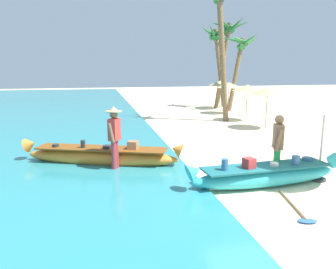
{
  "coord_description": "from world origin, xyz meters",
  "views": [
    {
      "loc": [
        -3.92,
        -6.88,
        2.82
      ],
      "look_at": [
        -1.95,
        2.24,
        0.9
      ],
      "focal_mm": 35.2,
      "sensor_mm": 36.0,
      "label": 1
    }
  ],
  "objects_px": {
    "palm_tree_leaning_seaward": "(228,38)",
    "paddle": "(297,209)",
    "palm_tree_far_behind": "(240,50)",
    "boat_cyan_foreground": "(266,175)",
    "person_tourist_customer": "(278,144)",
    "patio_umbrella_large": "(326,100)",
    "palm_tree_tall_inland": "(220,7)",
    "palm_tree_mid_cluster": "(217,42)",
    "boat_orange_midground": "(102,156)",
    "person_vendor_hatted": "(114,134)"
  },
  "relations": [
    {
      "from": "palm_tree_leaning_seaward",
      "to": "paddle",
      "type": "bearing_deg",
      "value": -107.17
    },
    {
      "from": "palm_tree_far_behind",
      "to": "boat_cyan_foreground",
      "type": "bearing_deg",
      "value": -111.38
    },
    {
      "from": "person_tourist_customer",
      "to": "patio_umbrella_large",
      "type": "bearing_deg",
      "value": -11.81
    },
    {
      "from": "palm_tree_tall_inland",
      "to": "palm_tree_far_behind",
      "type": "bearing_deg",
      "value": 52.61
    },
    {
      "from": "palm_tree_tall_inland",
      "to": "paddle",
      "type": "relative_size",
      "value": 4.22
    },
    {
      "from": "patio_umbrella_large",
      "to": "palm_tree_mid_cluster",
      "type": "height_order",
      "value": "palm_tree_mid_cluster"
    },
    {
      "from": "patio_umbrella_large",
      "to": "palm_tree_tall_inland",
      "type": "xyz_separation_m",
      "value": [
        0.75,
        9.36,
        3.68
      ]
    },
    {
      "from": "patio_umbrella_large",
      "to": "palm_tree_leaning_seaward",
      "type": "relative_size",
      "value": 0.4
    },
    {
      "from": "paddle",
      "to": "palm_tree_leaning_seaward",
      "type": "bearing_deg",
      "value": 72.83
    },
    {
      "from": "palm_tree_leaning_seaward",
      "to": "paddle",
      "type": "height_order",
      "value": "palm_tree_leaning_seaward"
    },
    {
      "from": "boat_cyan_foreground",
      "to": "palm_tree_leaning_seaward",
      "type": "xyz_separation_m",
      "value": [
        4.91,
        14.73,
        4.48
      ]
    },
    {
      "from": "palm_tree_tall_inland",
      "to": "palm_tree_far_behind",
      "type": "xyz_separation_m",
      "value": [
        2.95,
        3.86,
        -1.82
      ]
    },
    {
      "from": "patio_umbrella_large",
      "to": "palm_tree_mid_cluster",
      "type": "relative_size",
      "value": 0.42
    },
    {
      "from": "boat_cyan_foreground",
      "to": "palm_tree_far_behind",
      "type": "distance_m",
      "value": 14.73
    },
    {
      "from": "patio_umbrella_large",
      "to": "person_tourist_customer",
      "type": "bearing_deg",
      "value": 168.19
    },
    {
      "from": "person_tourist_customer",
      "to": "palm_tree_tall_inland",
      "type": "distance_m",
      "value": 10.46
    },
    {
      "from": "palm_tree_mid_cluster",
      "to": "paddle",
      "type": "distance_m",
      "value": 18.21
    },
    {
      "from": "boat_orange_midground",
      "to": "palm_tree_mid_cluster",
      "type": "distance_m",
      "value": 16.07
    },
    {
      "from": "palm_tree_tall_inland",
      "to": "palm_tree_leaning_seaward",
      "type": "distance_m",
      "value": 5.99
    },
    {
      "from": "person_vendor_hatted",
      "to": "palm_tree_far_behind",
      "type": "height_order",
      "value": "palm_tree_far_behind"
    },
    {
      "from": "patio_umbrella_large",
      "to": "palm_tree_mid_cluster",
      "type": "distance_m",
      "value": 16.03
    },
    {
      "from": "palm_tree_tall_inland",
      "to": "palm_tree_mid_cluster",
      "type": "relative_size",
      "value": 1.22
    },
    {
      "from": "palm_tree_far_behind",
      "to": "boat_orange_midground",
      "type": "bearing_deg",
      "value": -129.96
    },
    {
      "from": "paddle",
      "to": "boat_cyan_foreground",
      "type": "bearing_deg",
      "value": 87.06
    },
    {
      "from": "person_vendor_hatted",
      "to": "palm_tree_far_behind",
      "type": "xyz_separation_m",
      "value": [
        8.67,
        11.39,
        2.85
      ]
    },
    {
      "from": "boat_cyan_foreground",
      "to": "person_vendor_hatted",
      "type": "height_order",
      "value": "person_vendor_hatted"
    },
    {
      "from": "boat_orange_midground",
      "to": "patio_umbrella_large",
      "type": "relative_size",
      "value": 1.92
    },
    {
      "from": "paddle",
      "to": "boat_orange_midground",
      "type": "bearing_deg",
      "value": 133.58
    },
    {
      "from": "palm_tree_tall_inland",
      "to": "palm_tree_far_behind",
      "type": "distance_m",
      "value": 5.19
    },
    {
      "from": "boat_cyan_foreground",
      "to": "palm_tree_tall_inland",
      "type": "xyz_separation_m",
      "value": [
        2.26,
        9.44,
        5.42
      ]
    },
    {
      "from": "palm_tree_far_behind",
      "to": "paddle",
      "type": "height_order",
      "value": "palm_tree_far_behind"
    },
    {
      "from": "palm_tree_mid_cluster",
      "to": "patio_umbrella_large",
      "type": "bearing_deg",
      "value": -100.68
    },
    {
      "from": "person_tourist_customer",
      "to": "palm_tree_far_behind",
      "type": "bearing_deg",
      "value": 69.86
    },
    {
      "from": "palm_tree_mid_cluster",
      "to": "paddle",
      "type": "xyz_separation_m",
      "value": [
        -4.52,
        -17.05,
        -4.53
      ]
    },
    {
      "from": "person_vendor_hatted",
      "to": "boat_cyan_foreground",
      "type": "bearing_deg",
      "value": -28.85
    },
    {
      "from": "palm_tree_tall_inland",
      "to": "paddle",
      "type": "height_order",
      "value": "palm_tree_tall_inland"
    },
    {
      "from": "boat_orange_midground",
      "to": "person_vendor_hatted",
      "type": "bearing_deg",
      "value": -60.13
    },
    {
      "from": "palm_tree_mid_cluster",
      "to": "person_vendor_hatted",
      "type": "bearing_deg",
      "value": -119.95
    },
    {
      "from": "person_vendor_hatted",
      "to": "palm_tree_mid_cluster",
      "type": "distance_m",
      "value": 16.23
    },
    {
      "from": "person_tourist_customer",
      "to": "palm_tree_far_behind",
      "type": "height_order",
      "value": "palm_tree_far_behind"
    },
    {
      "from": "palm_tree_far_behind",
      "to": "patio_umbrella_large",
      "type": "bearing_deg",
      "value": -105.62
    },
    {
      "from": "palm_tree_leaning_seaward",
      "to": "palm_tree_mid_cluster",
      "type": "bearing_deg",
      "value": 117.2
    },
    {
      "from": "person_vendor_hatted",
      "to": "patio_umbrella_large",
      "type": "xyz_separation_m",
      "value": [
        4.97,
        -1.83,
        0.99
      ]
    },
    {
      "from": "boat_cyan_foreground",
      "to": "palm_tree_tall_inland",
      "type": "relative_size",
      "value": 0.58
    },
    {
      "from": "palm_tree_tall_inland",
      "to": "palm_tree_mid_cluster",
      "type": "height_order",
      "value": "palm_tree_tall_inland"
    },
    {
      "from": "palm_tree_leaning_seaward",
      "to": "palm_tree_far_behind",
      "type": "height_order",
      "value": "palm_tree_leaning_seaward"
    },
    {
      "from": "boat_cyan_foreground",
      "to": "palm_tree_mid_cluster",
      "type": "distance_m",
      "value": 16.81
    },
    {
      "from": "person_vendor_hatted",
      "to": "patio_umbrella_large",
      "type": "bearing_deg",
      "value": -20.18
    },
    {
      "from": "person_vendor_hatted",
      "to": "palm_tree_leaning_seaward",
      "type": "height_order",
      "value": "palm_tree_leaning_seaward"
    },
    {
      "from": "palm_tree_tall_inland",
      "to": "palm_tree_leaning_seaward",
      "type": "relative_size",
      "value": 1.16
    }
  ]
}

